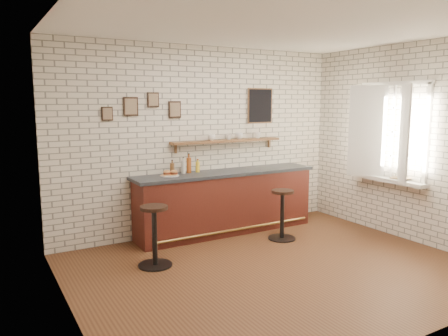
# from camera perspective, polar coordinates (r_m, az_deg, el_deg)

# --- Properties ---
(ground) EXTENTS (5.00, 5.00, 0.00)m
(ground) POSITION_cam_1_polar(r_m,az_deg,el_deg) (5.79, 6.71, -12.90)
(ground) COLOR brown
(ground) RESTS_ON ground
(bar_counter) EXTENTS (3.10, 0.65, 1.01)m
(bar_counter) POSITION_cam_1_polar(r_m,az_deg,el_deg) (7.13, 0.28, -4.43)
(bar_counter) COLOR #551F16
(bar_counter) RESTS_ON ground
(sandwich_plate) EXTENTS (0.28, 0.28, 0.01)m
(sandwich_plate) POSITION_cam_1_polar(r_m,az_deg,el_deg) (6.64, -7.08, -0.98)
(sandwich_plate) COLOR white
(sandwich_plate) RESTS_ON bar_counter
(ciabatta_sandwich) EXTENTS (0.23, 0.16, 0.07)m
(ciabatta_sandwich) POSITION_cam_1_polar(r_m,az_deg,el_deg) (6.64, -7.01, -0.61)
(ciabatta_sandwich) COLOR tan
(ciabatta_sandwich) RESTS_ON sandwich_plate
(potato_chips) EXTENTS (0.25, 0.17, 0.00)m
(potato_chips) POSITION_cam_1_polar(r_m,az_deg,el_deg) (6.63, -7.21, -0.94)
(potato_chips) COLOR #F2A755
(potato_chips) RESTS_ON sandwich_plate
(bitters_bottle_brown) EXTENTS (0.07, 0.07, 0.23)m
(bitters_bottle_brown) POSITION_cam_1_polar(r_m,az_deg,el_deg) (6.77, -6.77, -0.06)
(bitters_bottle_brown) COLOR brown
(bitters_bottle_brown) RESTS_ON bar_counter
(bitters_bottle_white) EXTENTS (0.07, 0.07, 0.25)m
(bitters_bottle_white) POSITION_cam_1_polar(r_m,az_deg,el_deg) (6.84, -5.32, 0.16)
(bitters_bottle_white) COLOR beige
(bitters_bottle_white) RESTS_ON bar_counter
(bitters_bottle_amber) EXTENTS (0.07, 0.07, 0.31)m
(bitters_bottle_amber) POSITION_cam_1_polar(r_m,az_deg,el_deg) (6.88, -4.60, 0.40)
(bitters_bottle_amber) COLOR #984618
(bitters_bottle_amber) RESTS_ON bar_counter
(condiment_bottle_yellow) EXTENTS (0.07, 0.07, 0.21)m
(condiment_bottle_yellow) POSITION_cam_1_polar(r_m,az_deg,el_deg) (6.95, -3.46, 0.18)
(condiment_bottle_yellow) COLOR yellow
(condiment_bottle_yellow) RESTS_ON bar_counter
(bar_stool_left) EXTENTS (0.44, 0.44, 0.80)m
(bar_stool_left) POSITION_cam_1_polar(r_m,az_deg,el_deg) (5.77, -9.06, -8.52)
(bar_stool_left) COLOR black
(bar_stool_left) RESTS_ON ground
(bar_stool_right) EXTENTS (0.43, 0.43, 0.77)m
(bar_stool_right) POSITION_cam_1_polar(r_m,az_deg,el_deg) (6.85, 7.62, -5.84)
(bar_stool_right) COLOR black
(bar_stool_right) RESTS_ON ground
(wall_shelf) EXTENTS (2.00, 0.18, 0.18)m
(wall_shelf) POSITION_cam_1_polar(r_m,az_deg,el_deg) (7.22, 0.44, 3.55)
(wall_shelf) COLOR brown
(wall_shelf) RESTS_ON ground
(shelf_cup_a) EXTENTS (0.13, 0.13, 0.10)m
(shelf_cup_a) POSITION_cam_1_polar(r_m,az_deg,el_deg) (7.07, -1.62, 4.02)
(shelf_cup_a) COLOR white
(shelf_cup_a) RESTS_ON wall_shelf
(shelf_cup_b) EXTENTS (0.12, 0.12, 0.08)m
(shelf_cup_b) POSITION_cam_1_polar(r_m,az_deg,el_deg) (7.23, 0.64, 4.06)
(shelf_cup_b) COLOR white
(shelf_cup_b) RESTS_ON wall_shelf
(shelf_cup_c) EXTENTS (0.16, 0.16, 0.10)m
(shelf_cup_c) POSITION_cam_1_polar(r_m,az_deg,el_deg) (7.33, 2.01, 4.21)
(shelf_cup_c) COLOR white
(shelf_cup_c) RESTS_ON wall_shelf
(shelf_cup_d) EXTENTS (0.11, 0.11, 0.10)m
(shelf_cup_d) POSITION_cam_1_polar(r_m,az_deg,el_deg) (7.54, 4.43, 4.29)
(shelf_cup_d) COLOR white
(shelf_cup_d) RESTS_ON wall_shelf
(back_wall_decor) EXTENTS (2.96, 0.02, 0.56)m
(back_wall_decor) POSITION_cam_1_polar(r_m,az_deg,el_deg) (7.17, -1.09, 8.06)
(back_wall_decor) COLOR black
(back_wall_decor) RESTS_ON ground
(window_sill) EXTENTS (0.20, 1.35, 0.06)m
(window_sill) POSITION_cam_1_polar(r_m,az_deg,el_deg) (7.38, 20.54, -1.42)
(window_sill) COLOR white
(window_sill) RESTS_ON ground
(casement_window) EXTENTS (0.40, 1.30, 1.56)m
(casement_window) POSITION_cam_1_polar(r_m,az_deg,el_deg) (7.26, 20.63, 4.39)
(casement_window) COLOR white
(casement_window) RESTS_ON ground
(book_lower) EXTENTS (0.24, 0.29, 0.02)m
(book_lower) POSITION_cam_1_polar(r_m,az_deg,el_deg) (7.23, 21.69, -1.34)
(book_lower) COLOR tan
(book_lower) RESTS_ON window_sill
(book_upper) EXTENTS (0.25, 0.28, 0.02)m
(book_upper) POSITION_cam_1_polar(r_m,az_deg,el_deg) (7.22, 21.77, -1.20)
(book_upper) COLOR tan
(book_upper) RESTS_ON book_lower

